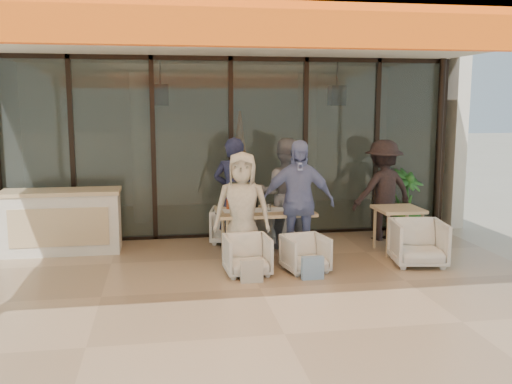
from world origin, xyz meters
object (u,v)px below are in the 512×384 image
diner_periwinkle (298,202)px  chair_far_left (231,223)px  host_counter (62,222)px  side_table (398,214)px  chair_near_left (247,253)px  potted_palm (405,203)px  diner_grey (285,194)px  diner_navy (234,194)px  side_chair (418,241)px  chair_near_right (305,252)px  dining_table (264,214)px  chair_far_right (278,222)px  standing_woman (383,191)px  diner_cream (242,209)px

diner_periwinkle → chair_far_left: bearing=129.3°
host_counter → side_table: bearing=-8.9°
side_table → chair_near_left: bearing=-162.9°
diner_periwinkle → potted_palm: 2.79m
host_counter → diner_grey: bearing=-3.5°
diner_grey → side_table: 1.86m
chair_far_left → side_table: side_table is taller
diner_navy → side_chair: diner_navy is taller
chair_near_left → chair_near_right: chair_near_left is taller
side_table → diner_grey: bearing=160.7°
dining_table → chair_near_right: size_ratio=2.50×
potted_palm → dining_table: bearing=-160.5°
dining_table → diner_periwinkle: (0.43, -0.46, 0.25)m
diner_navy → side_table: size_ratio=2.50×
chair_near_left → side_table: (2.57, 0.79, 0.32)m
potted_palm → host_counter: bearing=-176.9°
dining_table → potted_palm: potted_palm is taller
side_table → chair_near_right: bearing=-155.4°
chair_far_right → chair_near_left: bearing=46.4°
standing_woman → diner_grey: bearing=-4.0°
chair_far_left → side_table: (2.57, -1.11, 0.29)m
chair_far_left → potted_palm: potted_palm is taller
chair_near_right → side_table: side_table is taller
chair_far_left → side_chair: 3.17m
chair_far_right → diner_cream: (-0.84, -1.40, 0.52)m
dining_table → side_chair: size_ratio=1.97×
chair_near_right → diner_periwinkle: diner_periwinkle is taller
chair_near_left → standing_woman: 3.18m
host_counter → diner_periwinkle: size_ratio=0.99×
standing_woman → potted_palm: bearing=-165.1°
side_chair → potted_palm: bearing=80.8°
chair_near_right → diner_periwinkle: size_ratio=0.32×
dining_table → standing_woman: standing_woman is taller
host_counter → potted_palm: potted_palm is taller
chair_far_right → standing_woman: size_ratio=0.38×
dining_table → side_table: dining_table is taller
diner_cream → diner_periwinkle: size_ratio=0.91×
dining_table → diner_navy: (-0.41, 0.44, 0.25)m
host_counter → diner_cream: 2.98m
diner_navy → diner_periwinkle: bearing=152.5°
potted_palm → standing_woman: bearing=-152.8°
chair_far_left → side_chair: side_chair is taller
host_counter → side_chair: 5.55m
chair_near_right → chair_near_left: bearing=169.3°
standing_woman → potted_palm: (0.55, 0.28, -0.28)m
chair_near_left → side_chair: side_chair is taller
chair_far_right → standing_woman: (1.81, -0.24, 0.55)m
dining_table → chair_far_left: dining_table is taller
chair_far_right → chair_far_left: bearing=-19.7°
host_counter → diner_cream: (2.75, -1.12, 0.32)m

